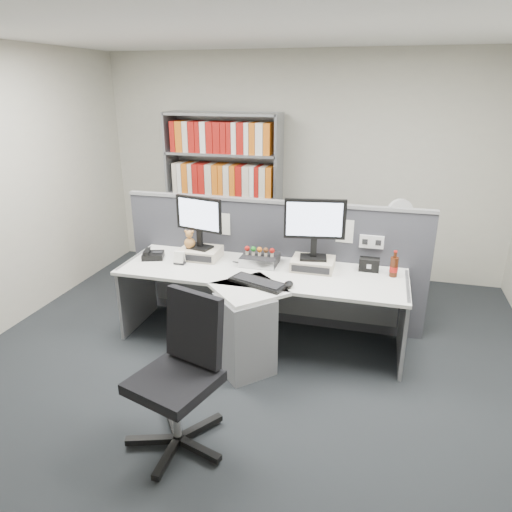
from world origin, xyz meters
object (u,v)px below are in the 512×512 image
(desktop_pc, at_px, (260,259))
(desk_phone, at_px, (153,255))
(shelving_unit, at_px, (224,197))
(mouse, at_px, (289,284))
(monitor_right, at_px, (315,224))
(keyboard, at_px, (258,282))
(cola_bottle, at_px, (394,267))
(speaker, at_px, (369,265))
(desk, at_px, (254,307))
(office_chair, at_px, (182,370))
(desk_fan, at_px, (399,216))
(monitor_left, at_px, (199,218))
(desk_calendar, at_px, (179,259))
(filing_cabinet, at_px, (393,273))

(desktop_pc, height_order, desk_phone, desktop_pc)
(shelving_unit, bearing_deg, mouse, -57.63)
(monitor_right, distance_m, desk_phone, 1.60)
(keyboard, xyz_separation_m, cola_bottle, (1.10, 0.48, 0.07))
(mouse, bearing_deg, speaker, 40.81)
(desk, distance_m, office_chair, 1.20)
(desk_fan, bearing_deg, monitor_right, -126.47)
(monitor_left, xyz_separation_m, keyboard, (0.71, -0.47, -0.39))
(keyboard, bearing_deg, mouse, 2.77)
(cola_bottle, bearing_deg, desk_phone, -176.37)
(shelving_unit, bearing_deg, monitor_left, -80.33)
(office_chair, bearing_deg, mouse, 66.65)
(keyboard, height_order, speaker, speaker)
(keyboard, bearing_deg, desktop_pc, 102.90)
(monitor_left, relative_size, mouse, 4.07)
(keyboard, xyz_separation_m, mouse, (0.26, 0.01, 0.01))
(shelving_unit, relative_size, office_chair, 1.93)
(desk_calendar, distance_m, desk_fan, 2.34)
(office_chair, bearing_deg, desk_fan, 62.17)
(keyboard, bearing_deg, shelving_unit, 116.35)
(desk_phone, distance_m, cola_bottle, 2.26)
(monitor_right, bearing_deg, desk, -139.50)
(desk_phone, relative_size, shelving_unit, 0.12)
(desktop_pc, bearing_deg, cola_bottle, 0.70)
(mouse, height_order, filing_cabinet, mouse)
(cola_bottle, bearing_deg, desk_fan, 87.72)
(desk, height_order, desk_calendar, desk_calendar)
(desk_phone, relative_size, office_chair, 0.24)
(filing_cabinet, bearing_deg, desktop_pc, -140.80)
(mouse, relative_size, filing_cabinet, 0.18)
(desk_fan, distance_m, office_chair, 2.96)
(desk_calendar, relative_size, speaker, 0.70)
(desk, bearing_deg, monitor_left, 149.46)
(desk, bearing_deg, monitor_right, 40.50)
(shelving_unit, bearing_deg, cola_bottle, -35.20)
(monitor_right, xyz_separation_m, desk_calendar, (-1.23, -0.21, -0.38))
(desk_calendar, xyz_separation_m, shelving_unit, (-0.12, 1.67, 0.20))
(speaker, relative_size, desk_fan, 0.37)
(monitor_left, xyz_separation_m, desk_calendar, (-0.13, -0.21, -0.35))
(monitor_right, relative_size, desktop_pc, 1.66)
(cola_bottle, height_order, filing_cabinet, cola_bottle)
(desk, height_order, keyboard, keyboard)
(speaker, distance_m, desk_fan, 0.98)
(desktop_pc, xyz_separation_m, desk_phone, (-1.05, -0.13, -0.01))
(desk_fan, bearing_deg, mouse, -121.02)
(monitor_left, relative_size, speaker, 2.83)
(desk, height_order, desk_fan, desk_fan)
(mouse, xyz_separation_m, desk_calendar, (-1.10, 0.25, 0.03))
(mouse, height_order, cola_bottle, cola_bottle)
(keyboard, height_order, cola_bottle, cola_bottle)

